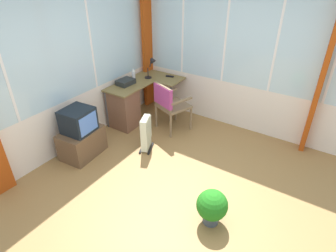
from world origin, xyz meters
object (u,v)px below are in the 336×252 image
(spray_bottle, at_px, (133,74))
(space_heater, at_px, (146,133))
(wooden_armchair, at_px, (168,102))
(desk, at_px, (127,105))
(desk_lamp, at_px, (152,65))
(paper_tray, at_px, (126,82))
(tv_remote, at_px, (170,76))
(potted_plant, at_px, (212,206))
(tv_on_stand, at_px, (81,135))

(spray_bottle, bearing_deg, space_heater, -132.61)
(wooden_armchair, bearing_deg, desk, 107.51)
(desk_lamp, bearing_deg, space_heater, -149.20)
(desk_lamp, bearing_deg, wooden_armchair, -124.89)
(desk_lamp, xyz_separation_m, paper_tray, (-0.55, 0.20, -0.20))
(spray_bottle, height_order, wooden_armchair, spray_bottle)
(desk_lamp, height_order, paper_tray, desk_lamp)
(tv_remote, height_order, paper_tray, paper_tray)
(tv_remote, bearing_deg, desk_lamp, 113.19)
(spray_bottle, height_order, space_heater, spray_bottle)
(tv_remote, distance_m, wooden_armchair, 0.75)
(desk, xyz_separation_m, wooden_armchair, (0.23, -0.73, 0.16))
(space_heater, distance_m, potted_plant, 1.72)
(desk, relative_size, desk_lamp, 3.50)
(desk, bearing_deg, wooden_armchair, -72.49)
(desk, height_order, potted_plant, desk)
(potted_plant, bearing_deg, paper_tray, 60.64)
(tv_remote, bearing_deg, tv_on_stand, 157.33)
(paper_tray, bearing_deg, desk, -141.91)
(spray_bottle, distance_m, paper_tray, 0.27)
(desk_lamp, xyz_separation_m, wooden_armchair, (-0.44, -0.63, -0.41))
(tv_on_stand, bearing_deg, space_heater, -47.04)
(desk_lamp, xyz_separation_m, tv_remote, (0.19, -0.26, -0.23))
(paper_tray, bearing_deg, wooden_armchair, -82.44)
(desk, relative_size, spray_bottle, 6.10)
(paper_tray, xyz_separation_m, potted_plant, (-1.34, -2.37, -0.52))
(desk_lamp, distance_m, tv_remote, 0.40)
(desk_lamp, bearing_deg, spray_bottle, 142.63)
(desk, height_order, tv_remote, tv_remote)
(space_heater, bearing_deg, wooden_armchair, 2.05)
(desk, relative_size, tv_remote, 8.78)
(desk, xyz_separation_m, spray_bottle, (0.38, 0.12, 0.43))
(tv_remote, height_order, wooden_armchair, wooden_armchair)
(desk, bearing_deg, tv_on_stand, -178.58)
(space_heater, bearing_deg, potted_plant, -117.35)
(wooden_armchair, height_order, tv_on_stand, wooden_armchair)
(desk, xyz_separation_m, potted_plant, (-1.21, -2.28, -0.14))
(tv_remote, height_order, potted_plant, tv_remote)
(tv_remote, distance_m, spray_bottle, 0.69)
(desk, relative_size, potted_plant, 2.91)
(space_heater, bearing_deg, paper_tray, 57.23)
(spray_bottle, distance_m, tv_on_stand, 1.56)
(tv_remote, relative_size, tv_on_stand, 0.19)
(desk, distance_m, tv_remote, 0.99)
(spray_bottle, xyz_separation_m, potted_plant, (-1.59, -2.40, -0.58))
(potted_plant, bearing_deg, tv_remote, 42.77)
(desk, distance_m, wooden_armchair, 0.78)
(paper_tray, relative_size, wooden_armchair, 0.34)
(potted_plant, bearing_deg, desk, 61.95)
(paper_tray, bearing_deg, tv_remote, -31.68)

